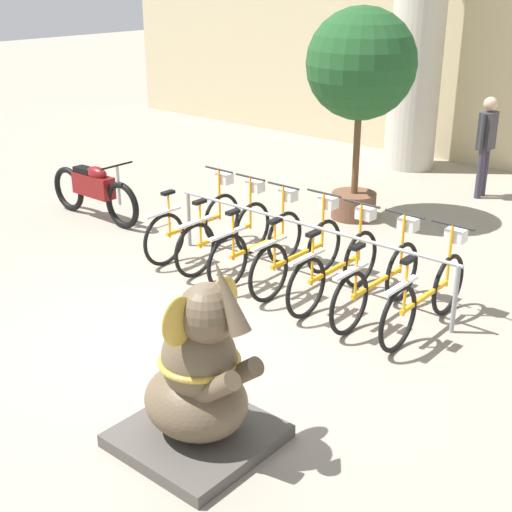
% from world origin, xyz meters
% --- Properties ---
extents(ground_plane, '(60.00, 60.00, 0.00)m').
position_xyz_m(ground_plane, '(0.00, 0.00, 0.00)').
color(ground_plane, gray).
extents(column_left, '(1.17, 1.17, 5.16)m').
position_xyz_m(column_left, '(-1.60, 7.60, 2.62)').
color(column_left, '#BCB7A8').
rests_on(column_left, ground_plane).
extents(bike_rack, '(3.96, 0.05, 0.77)m').
position_xyz_m(bike_rack, '(0.14, 1.95, 0.61)').
color(bike_rack, gray).
rests_on(bike_rack, ground_plane).
extents(bicycle_0, '(0.48, 1.76, 1.05)m').
position_xyz_m(bicycle_0, '(-1.54, 1.84, 0.41)').
color(bicycle_0, black).
rests_on(bicycle_0, ground_plane).
extents(bicycle_1, '(0.48, 1.76, 1.05)m').
position_xyz_m(bicycle_1, '(-0.98, 1.83, 0.41)').
color(bicycle_1, black).
rests_on(bicycle_1, ground_plane).
extents(bicycle_2, '(0.48, 1.76, 1.05)m').
position_xyz_m(bicycle_2, '(-0.42, 1.80, 0.41)').
color(bicycle_2, black).
rests_on(bicycle_2, ground_plane).
extents(bicycle_3, '(0.48, 1.76, 1.05)m').
position_xyz_m(bicycle_3, '(0.14, 1.87, 0.41)').
color(bicycle_3, black).
rests_on(bicycle_3, ground_plane).
extents(bicycle_4, '(0.48, 1.76, 1.05)m').
position_xyz_m(bicycle_4, '(0.70, 1.82, 0.41)').
color(bicycle_4, black).
rests_on(bicycle_4, ground_plane).
extents(bicycle_5, '(0.48, 1.76, 1.05)m').
position_xyz_m(bicycle_5, '(1.26, 1.80, 0.41)').
color(bicycle_5, black).
rests_on(bicycle_5, ground_plane).
extents(bicycle_6, '(0.48, 1.76, 1.05)m').
position_xyz_m(bicycle_6, '(1.82, 1.81, 0.41)').
color(bicycle_6, black).
rests_on(bicycle_6, ground_plane).
extents(elephant_statue, '(1.12, 1.12, 1.68)m').
position_xyz_m(elephant_statue, '(1.41, -1.08, 0.57)').
color(elephant_statue, '#4C4742').
rests_on(elephant_statue, ground_plane).
extents(motorcycle, '(1.96, 0.55, 0.94)m').
position_xyz_m(motorcycle, '(-3.66, 1.83, 0.46)').
color(motorcycle, black).
rests_on(motorcycle, ground_plane).
extents(person_pedestrian, '(0.22, 0.47, 1.64)m').
position_xyz_m(person_pedestrian, '(0.28, 6.64, 0.98)').
color(person_pedestrian, '#383342').
rests_on(person_pedestrian, ground_plane).
extents(potted_tree, '(1.57, 1.57, 3.06)m').
position_xyz_m(potted_tree, '(-0.74, 4.39, 2.18)').
color(potted_tree, brown).
rests_on(potted_tree, ground_plane).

